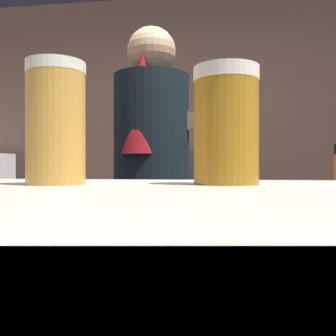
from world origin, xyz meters
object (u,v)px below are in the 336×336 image
chefs_knife (215,191)px  pint_glass_near (56,124)px  bartender (151,186)px  bottle_hot_sauce (184,140)px  bottle_soy (226,141)px  bottle_olive_oil (211,140)px  mixing_bowl (177,186)px  bottle_vinegar (175,141)px  pint_glass_far (226,126)px

chefs_knife → pint_glass_near: size_ratio=1.62×
bartender → pint_glass_near: size_ratio=11.50×
chefs_knife → bottle_hot_sauce: 1.31m
bottle_soy → bottle_olive_oil: 0.14m
mixing_bowl → chefs_knife: (0.23, -0.14, -0.02)m
mixing_bowl → chefs_knife: bearing=-31.8°
bottle_vinegar → bottle_hot_sauce: size_ratio=0.93×
bartender → chefs_knife: (0.28, 0.41, -0.04)m
bartender → bottle_hot_sauce: bearing=13.6°
mixing_bowl → bottle_hot_sauce: size_ratio=0.71×
mixing_bowl → bottle_vinegar: bearing=97.7°
bottle_vinegar → bottle_hot_sauce: bottle_hot_sauce is taller
pint_glass_near → bottle_olive_oil: bottle_olive_oil is taller
chefs_knife → bottle_olive_oil: bottle_olive_oil is taller
pint_glass_far → bottle_olive_oil: (-0.10, 2.81, 0.19)m
pint_glass_near → pint_glass_far: pint_glass_near is taller
bottle_vinegar → bottle_hot_sauce: bearing=31.2°
pint_glass_far → bottle_soy: (0.03, 2.87, 0.18)m
bottle_hot_sauce → bartender: bearing=-89.4°
pint_glass_near → pint_glass_far: bearing=9.3°
pint_glass_near → bottle_soy: (0.23, 2.91, 0.18)m
bartender → mixing_bowl: 0.55m
bottle_vinegar → bottle_olive_oil: bearing=3.4°
bottle_hot_sauce → mixing_bowl: bearing=-86.3°
mixing_bowl → bottle_olive_oil: 1.13m
mixing_bowl → bartender: bearing=-95.5°
pint_glass_near → pint_glass_far: size_ratio=1.04×
bartender → chefs_knife: bartender is taller
bartender → bottle_olive_oil: bartender is taller
chefs_knife → mixing_bowl: bearing=168.2°
mixing_bowl → bottle_vinegar: size_ratio=0.76×
bottle_olive_oil → pint_glass_near: bearing=-92.1°
pint_glass_near → bottle_olive_oil: 2.85m
bartender → bottle_vinegar: (-0.09, 1.59, 0.32)m
mixing_bowl → pint_glass_near: (0.07, -1.79, 0.16)m
chefs_knife → bottle_soy: (0.07, 1.26, 0.36)m
pint_glass_far → bottle_vinegar: (-0.41, 2.80, 0.18)m
mixing_bowl → pint_glass_near: pint_glass_near is taller
bottle_olive_oil → mixing_bowl: bearing=-99.0°
mixing_bowl → bottle_soy: bearing=75.2°
bottle_olive_oil → bottle_soy: bearing=25.5°
chefs_knife → bottle_vinegar: (-0.37, 1.18, 0.36)m
pint_glass_far → mixing_bowl: bearing=98.7°
chefs_knife → pint_glass_near: (-0.16, -1.65, 0.18)m
bottle_vinegar → bottle_soy: 0.44m
bottle_soy → bottle_olive_oil: size_ratio=0.91×
mixing_bowl → bottle_olive_oil: bearing=81.0°
chefs_knife → pint_glass_far: pint_glass_far is taller
bottle_olive_oil → bottle_hot_sauce: (-0.24, 0.02, 0.00)m
pint_glass_far → bottle_hot_sauce: size_ratio=0.58×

